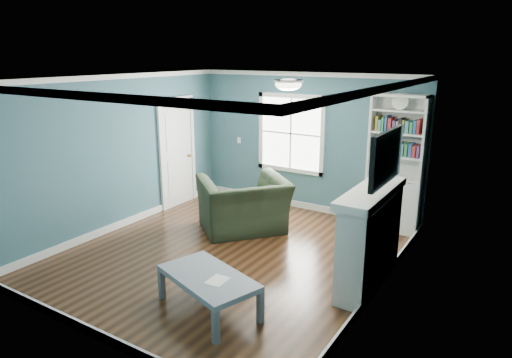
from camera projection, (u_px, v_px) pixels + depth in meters
The scene contains 13 objects.
floor at pixel (230, 254), 6.89m from camera, with size 5.00×5.00×0.00m, color black.
room_walls at pixel (228, 151), 6.47m from camera, with size 5.00×5.00×5.00m.
trim at pixel (228, 175), 6.56m from camera, with size 4.50×5.00×2.60m.
window at pixel (291, 133), 8.69m from camera, with size 1.40×0.06×1.50m.
bookshelf at pixel (395, 177), 7.62m from camera, with size 0.90×0.35×2.31m.
fireplace at pixel (371, 239), 5.82m from camera, with size 0.44×1.58×1.30m.
tv at pixel (387, 157), 5.47m from camera, with size 0.06×1.10×0.65m, color black.
door at pixel (177, 152), 8.89m from camera, with size 0.12×0.98×2.17m.
ceiling_fixture at pixel (288, 84), 5.83m from camera, with size 0.38×0.38×0.15m.
light_switch at pixel (239, 140), 9.37m from camera, with size 0.08×0.01×0.12m, color white.
recliner at pixel (243, 196), 7.67m from camera, with size 1.40×0.91×1.22m, color black.
coffee_table at pixel (208, 280), 5.29m from camera, with size 1.38×1.03×0.45m.
paper_sheet at pixel (217, 280), 5.15m from camera, with size 0.20×0.26×0.00m, color white.
Camera 1 is at (3.71, -5.16, 2.93)m, focal length 32.00 mm.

